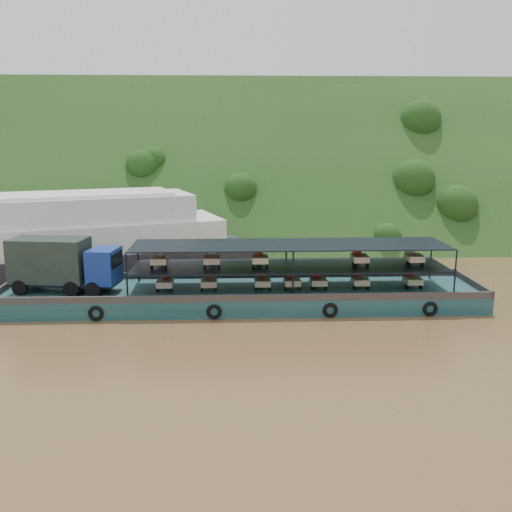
{
  "coord_description": "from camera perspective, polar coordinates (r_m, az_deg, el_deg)",
  "views": [
    {
      "loc": [
        -3.88,
        -40.07,
        12.43
      ],
      "look_at": [
        -2.0,
        3.0,
        3.2
      ],
      "focal_mm": 40.0,
      "sensor_mm": 36.0,
      "label": 1
    }
  ],
  "objects": [
    {
      "name": "ground",
      "position": [
        42.13,
        2.91,
        -5.09
      ],
      "size": [
        160.0,
        160.0,
        0.0
      ],
      "primitive_type": "plane",
      "color": "brown",
      "rests_on": "ground"
    },
    {
      "name": "cargo_barge",
      "position": [
        42.34,
        -3.77,
        -3.2
      ],
      "size": [
        35.0,
        7.18,
        5.12
      ],
      "color": "#12393F",
      "rests_on": "ground"
    },
    {
      "name": "passenger_ferry",
      "position": [
        54.18,
        -19.92,
        1.51
      ],
      "size": [
        37.05,
        20.17,
        7.3
      ],
      "rotation": [
        0.0,
        0.0,
        0.33
      ],
      "color": "black",
      "rests_on": "ground"
    },
    {
      "name": "hillside",
      "position": [
        77.18,
        0.41,
        2.81
      ],
      "size": [
        140.0,
        39.6,
        39.6
      ],
      "primitive_type": "cube",
      "rotation": [
        0.79,
        0.0,
        0.0
      ],
      "color": "#163814",
      "rests_on": "ground"
    }
  ]
}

